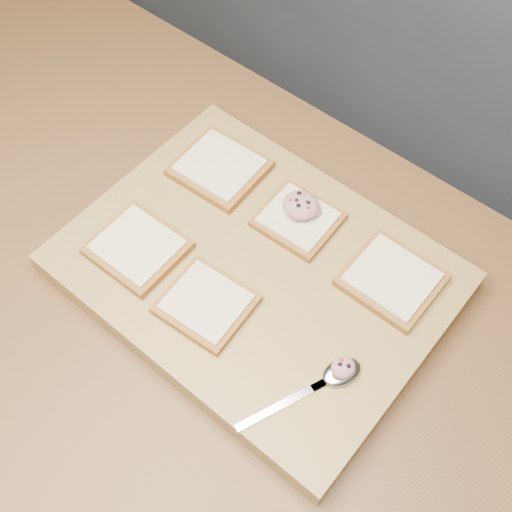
{
  "coord_description": "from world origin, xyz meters",
  "views": [
    {
      "loc": [
        0.2,
        -0.31,
        1.72
      ],
      "look_at": [
        -0.1,
        0.06,
        0.96
      ],
      "focal_mm": 45.0,
      "sensor_mm": 36.0,
      "label": 1
    }
  ],
  "objects": [
    {
      "name": "bread_far_right",
      "position": [
        0.06,
        0.16,
        0.95
      ],
      "size": [
        0.12,
        0.11,
        0.02
      ],
      "color": "#9B6328",
      "rests_on": "cutting_board"
    },
    {
      "name": "ground",
      "position": [
        0.0,
        0.0,
        0.0
      ],
      "size": [
        4.0,
        4.0,
        0.0
      ],
      "primitive_type": "plane",
      "color": "#515459",
      "rests_on": "ground"
    },
    {
      "name": "tuna_salad_dollop",
      "position": [
        -0.11,
        0.17,
        0.97
      ],
      "size": [
        0.05,
        0.05,
        0.03
      ],
      "color": "#B07771",
      "rests_on": "bread_far_center"
    },
    {
      "name": "bread_near_center",
      "position": [
        -0.11,
        -0.03,
        0.95
      ],
      "size": [
        0.12,
        0.11,
        0.02
      ],
      "color": "#9B6328",
      "rests_on": "cutting_board"
    },
    {
      "name": "island_counter",
      "position": [
        0.0,
        0.0,
        0.45
      ],
      "size": [
        2.0,
        0.8,
        0.9
      ],
      "color": "slate",
      "rests_on": "ground"
    },
    {
      "name": "bread_near_left",
      "position": [
        -0.25,
        -0.03,
        0.95
      ],
      "size": [
        0.12,
        0.11,
        0.02
      ],
      "color": "#9B6328",
      "rests_on": "cutting_board"
    },
    {
      "name": "bread_far_center",
      "position": [
        -0.1,
        0.16,
        0.95
      ],
      "size": [
        0.11,
        0.11,
        0.02
      ],
      "color": "#9B6328",
      "rests_on": "cutting_board"
    },
    {
      "name": "bread_far_left",
      "position": [
        -0.26,
        0.16,
        0.95
      ],
      "size": [
        0.13,
        0.12,
        0.02
      ],
      "color": "#9B6328",
      "rests_on": "cutting_board"
    },
    {
      "name": "cutting_board",
      "position": [
        -0.1,
        0.06,
        0.92
      ],
      "size": [
        0.52,
        0.4,
        0.04
      ],
      "primitive_type": "cube",
      "color": "#AA8949",
      "rests_on": "island_counter"
    },
    {
      "name": "spoon_salad",
      "position": [
        0.09,
        0.01,
        0.96
      ],
      "size": [
        0.03,
        0.03,
        0.02
      ],
      "color": "#B07771",
      "rests_on": "spoon"
    },
    {
      "name": "spoon",
      "position": [
        0.08,
        -0.01,
        0.95
      ],
      "size": [
        0.09,
        0.18,
        0.01
      ],
      "color": "silver",
      "rests_on": "cutting_board"
    }
  ]
}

